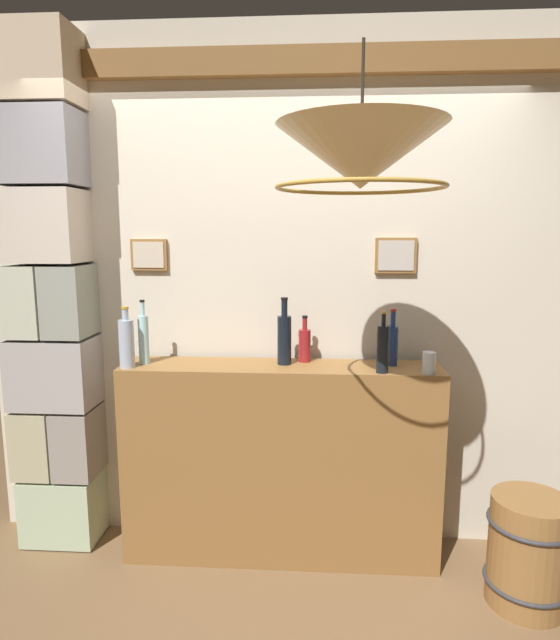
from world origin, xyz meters
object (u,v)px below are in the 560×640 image
Objects in this scene: pendant_lamp at (361,158)px; wooden_barrel at (528,551)px; liquor_bottle_brandy at (305,344)px; glass_tumbler_rocks at (429,363)px; liquor_bottle_port at (383,348)px; liquor_bottle_vermouth at (126,342)px; liquor_bottle_gin at (392,344)px; liquor_bottle_rum at (284,338)px; liquor_bottle_sherry at (144,338)px.

pendant_lamp is 2.00m from wooden_barrel.
liquor_bottle_brandy is 0.65m from glass_tumbler_rocks.
liquor_bottle_vermouth reaches higher than liquor_bottle_port.
liquor_bottle_brandy is 0.93m from liquor_bottle_vermouth.
liquor_bottle_port is 0.24m from glass_tumbler_rocks.
liquor_bottle_rum is at bearing -178.79° from liquor_bottle_gin.
pendant_lamp is 1.18× the size of wooden_barrel.
liquor_bottle_sherry is at bearing -177.13° from liquor_bottle_rum.
pendant_lamp reaches higher than glass_tumbler_rocks.
liquor_bottle_sherry reaches higher than glass_tumbler_rocks.
glass_tumbler_rocks is (0.72, -0.15, -0.09)m from liquor_bottle_rum.
liquor_bottle_sherry is (-0.85, -0.10, 0.04)m from liquor_bottle_brandy.
liquor_bottle_gin is 1.38m from liquor_bottle_vermouth.
wooden_barrel is at bearing -21.35° from liquor_bottle_brandy.
liquor_bottle_gin is 1.31m from liquor_bottle_sherry.
pendant_lamp reaches higher than liquor_bottle_brandy.
liquor_bottle_rum is at bearing 114.29° from pendant_lamp.
liquor_bottle_rum reaches higher than liquor_bottle_vermouth.
wooden_barrel is at bearing -17.66° from liquor_bottle_port.
liquor_bottle_gin is 0.46m from liquor_bottle_brandy.
liquor_bottle_gin is 0.47× the size of pendant_lamp.
liquor_bottle_brandy is at bearing 6.75° from liquor_bottle_sherry.
pendant_lamp is (-0.18, -0.57, 0.83)m from liquor_bottle_port.
liquor_bottle_brandy is 0.71× the size of liquor_bottle_rum.
liquor_bottle_vermouth reaches higher than liquor_bottle_brandy.
wooden_barrel is (0.46, -0.21, -0.86)m from glass_tumbler_rocks.
liquor_bottle_port reaches higher than glass_tumbler_rocks.
pendant_lamp is (-0.24, -0.72, 0.84)m from liquor_bottle_gin.
liquor_bottle_sherry reaches higher than wooden_barrel.
glass_tumbler_rocks is at bearing -18.99° from liquor_bottle_brandy.
liquor_bottle_rum is 0.82m from liquor_bottle_vermouth.
glass_tumbler_rocks is (0.23, -0.01, -0.07)m from liquor_bottle_port.
liquor_bottle_sherry is at bearing 53.60° from liquor_bottle_vermouth.
liquor_bottle_vermouth is 1.52m from pendant_lamp.
liquor_bottle_gin is 2.73× the size of glass_tumbler_rocks.
liquor_bottle_port is 1.03m from pendant_lamp.
liquor_bottle_sherry is 0.75m from liquor_bottle_rum.
liquor_bottle_sherry is (-1.24, 0.10, 0.01)m from liquor_bottle_port.
pendant_lamp is at bearing -107.03° from liquor_bottle_port.
liquor_bottle_rum is 0.66× the size of wooden_barrel.
liquor_bottle_gin is 0.84× the size of liquor_bottle_rum.
liquor_bottle_port reaches higher than wooden_barrel.
liquor_bottle_vermouth is 0.59× the size of wooden_barrel.
liquor_bottle_sherry is at bearing -173.25° from liquor_bottle_brandy.
pendant_lamp reaches higher than liquor_bottle_vermouth.
liquor_bottle_sherry is at bearing 170.55° from wooden_barrel.
wooden_barrel is (1.08, -0.42, -0.90)m from liquor_bottle_brandy.
pendant_lamp is at bearing -108.53° from liquor_bottle_gin.
pendant_lamp is (1.07, -0.67, 0.82)m from liquor_bottle_sherry.
glass_tumbler_rocks is at bearing -0.99° from liquor_bottle_vermouth.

